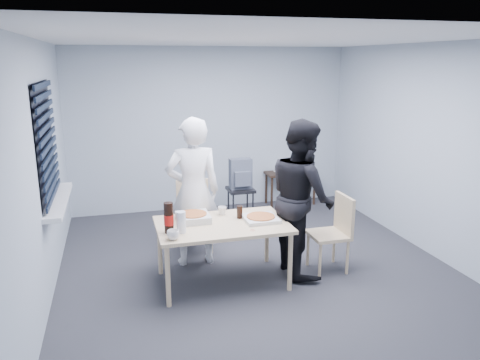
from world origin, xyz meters
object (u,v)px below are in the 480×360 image
object	(u,v)px
dining_table	(222,229)
soda_bottle	(169,218)
mug_b	(222,211)
person_black	(302,197)
side_table	(290,177)
stool	(240,195)
chair_far	(194,210)
mug_a	(173,235)
chair_right	(335,228)
person_white	(193,192)
backpack	(241,174)

from	to	relation	value
dining_table	soda_bottle	size ratio (longest dim) A/B	4.43
mug_b	soda_bottle	distance (m)	0.78
dining_table	person_black	distance (m)	0.98
side_table	soda_bottle	bearing A→B (deg)	-131.63
person_black	stool	world-z (taller)	person_black
dining_table	person_black	bearing A→B (deg)	3.68
chair_far	stool	bearing A→B (deg)	43.30
mug_a	soda_bottle	xyz separation A→B (m)	(-0.01, 0.20, 0.10)
chair_far	person_black	bearing A→B (deg)	-43.27
dining_table	chair_right	xyz separation A→B (m)	(1.33, -0.02, -0.11)
chair_right	person_white	xyz separation A→B (m)	(-1.54, 0.62, 0.37)
soda_bottle	side_table	bearing A→B (deg)	48.37
chair_right	backpack	bearing A→B (deg)	108.38
dining_table	side_table	bearing A→B (deg)	54.86
person_white	side_table	world-z (taller)	person_white
dining_table	chair_far	bearing A→B (deg)	96.70
side_table	soda_bottle	world-z (taller)	soda_bottle
chair_far	soda_bottle	world-z (taller)	soda_bottle
person_white	person_black	xyz separation A→B (m)	(1.14, -0.54, 0.00)
person_white	side_table	distance (m)	2.80
chair_far	soda_bottle	size ratio (longest dim) A/B	2.81
backpack	dining_table	bearing A→B (deg)	-100.16
chair_far	chair_right	bearing A→B (deg)	-36.59
side_table	backpack	bearing A→B (deg)	-147.08
dining_table	backpack	xyz separation A→B (m)	(0.72, 1.84, 0.13)
chair_far	mug_b	bearing A→B (deg)	-76.08
dining_table	person_white	size ratio (longest dim) A/B	0.79
soda_bottle	dining_table	bearing A→B (deg)	12.51
person_black	backpack	size ratio (longest dim) A/B	3.92
dining_table	mug_b	bearing A→B (deg)	76.61
stool	mug_a	world-z (taller)	mug_a
chair_far	person_black	xyz separation A→B (m)	(1.06, -1.00, 0.37)
stool	backpack	distance (m)	0.33
mug_b	side_table	bearing A→B (deg)	52.66
person_black	backpack	bearing A→B (deg)	7.12
person_white	stool	size ratio (longest dim) A/B	3.34
backpack	mug_b	xyz separation A→B (m)	(-0.65, -1.55, -0.02)
mug_a	soda_bottle	distance (m)	0.23
chair_far	stool	distance (m)	1.16
person_white	mug_a	bearing A→B (deg)	68.66
backpack	mug_a	distance (m)	2.52
chair_far	side_table	distance (m)	2.40
chair_right	backpack	distance (m)	1.98
person_black	mug_a	world-z (taller)	person_black
mug_a	mug_b	xyz separation A→B (m)	(0.64, 0.62, -0.00)
side_table	stool	bearing A→B (deg)	-147.60
chair_far	chair_right	xyz separation A→B (m)	(1.46, -1.08, 0.00)
mug_b	person_white	bearing A→B (deg)	131.25
dining_table	mug_a	size ratio (longest dim) A/B	11.42
chair_far	chair_right	world-z (taller)	same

